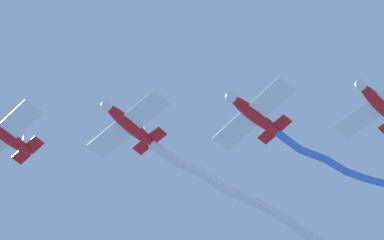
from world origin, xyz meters
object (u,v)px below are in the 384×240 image
(airplane_lead, at_px, (4,134))
(airplane_slot, at_px, (379,104))
(airplane_left_wing, at_px, (129,124))
(airplane_right_wing, at_px, (253,114))

(airplane_lead, xyz_separation_m, airplane_slot, (4.05, -29.20, 0.75))
(airplane_lead, bearing_deg, airplane_left_wing, 130.35)
(airplane_right_wing, bearing_deg, airplane_slot, 134.09)
(airplane_right_wing, xyz_separation_m, airplane_slot, (1.34, -9.74, 0.25))
(airplane_lead, xyz_separation_m, airplane_right_wing, (2.70, -19.45, 0.50))
(airplane_left_wing, relative_size, airplane_right_wing, 1.04)
(airplane_left_wing, height_order, airplane_right_wing, airplane_right_wing)
(airplane_lead, xyz_separation_m, airplane_left_wing, (1.35, -9.73, 0.25))
(airplane_left_wing, distance_m, airplane_right_wing, 9.82)
(airplane_left_wing, bearing_deg, airplane_slot, 128.78)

